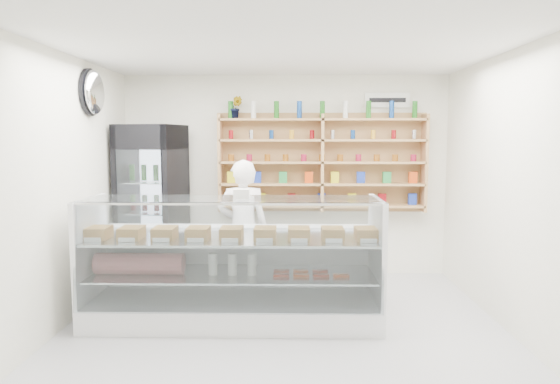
{
  "coord_description": "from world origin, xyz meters",
  "views": [
    {
      "loc": [
        0.05,
        -4.52,
        1.94
      ],
      "look_at": [
        -0.05,
        0.9,
        1.34
      ],
      "focal_mm": 32.0,
      "sensor_mm": 36.0,
      "label": 1
    }
  ],
  "objects": [
    {
      "name": "room",
      "position": [
        0.0,
        0.0,
        1.4
      ],
      "size": [
        5.0,
        5.0,
        5.0
      ],
      "color": "#B2B2B7",
      "rests_on": "ground"
    },
    {
      "name": "display_counter",
      "position": [
        -0.53,
        0.57,
        0.36
      ],
      "size": [
        3.04,
        0.91,
        1.32
      ],
      "color": "white",
      "rests_on": "floor"
    },
    {
      "name": "shop_worker",
      "position": [
        -0.51,
        1.44,
        0.84
      ],
      "size": [
        0.63,
        0.43,
        1.68
      ],
      "primitive_type": "imported",
      "rotation": [
        0.0,
        0.0,
        3.19
      ],
      "color": "white",
      "rests_on": "floor"
    },
    {
      "name": "drinks_cooler",
      "position": [
        -1.76,
        1.99,
        1.06
      ],
      "size": [
        0.88,
        0.86,
        2.1
      ],
      "rotation": [
        0.0,
        0.0,
        -0.18
      ],
      "color": "black",
      "rests_on": "floor"
    },
    {
      "name": "wall_shelving",
      "position": [
        0.5,
        2.34,
        1.59
      ],
      "size": [
        2.84,
        0.28,
        1.33
      ],
      "color": "#B07853",
      "rests_on": "back_wall"
    },
    {
      "name": "potted_plant",
      "position": [
        -0.68,
        2.34,
        2.35
      ],
      "size": [
        0.17,
        0.13,
        0.3
      ],
      "primitive_type": "imported",
      "rotation": [
        0.0,
        0.0,
        -0.01
      ],
      "color": "#1E6626",
      "rests_on": "wall_shelving"
    },
    {
      "name": "security_mirror",
      "position": [
        -2.17,
        1.2,
        2.45
      ],
      "size": [
        0.15,
        0.5,
        0.5
      ],
      "primitive_type": "ellipsoid",
      "color": "silver",
      "rests_on": "left_wall"
    },
    {
      "name": "wall_sign",
      "position": [
        1.4,
        2.47,
        2.45
      ],
      "size": [
        0.62,
        0.03,
        0.2
      ],
      "primitive_type": "cube",
      "color": "white",
      "rests_on": "back_wall"
    }
  ]
}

